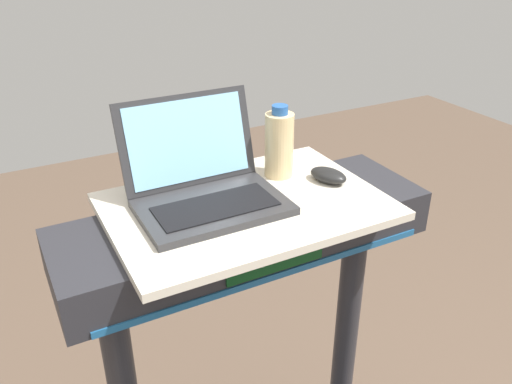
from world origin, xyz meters
name	(u,v)px	position (x,y,z in m)	size (l,w,h in m)	color
desk_board	(246,206)	(0.00, 0.70, 1.18)	(0.64, 0.44, 0.02)	beige
laptop	(204,184)	(-0.08, 0.74, 1.23)	(0.33, 0.28, 0.23)	#2D2D30
computer_mouse	(328,175)	(0.23, 0.70, 1.20)	(0.06, 0.10, 0.03)	black
water_bottle	(279,144)	(0.14, 0.80, 1.27)	(0.07, 0.07, 0.19)	beige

